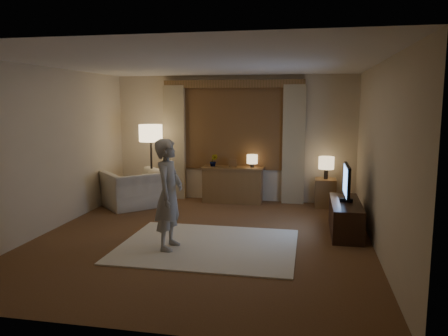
% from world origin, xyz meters
% --- Properties ---
extents(room, '(5.04, 5.54, 2.64)m').
position_xyz_m(room, '(0.00, 0.50, 1.33)').
color(room, brown).
rests_on(room, ground).
extents(rug, '(2.50, 2.00, 0.02)m').
position_xyz_m(rug, '(0.17, -0.33, 0.01)').
color(rug, beige).
rests_on(rug, floor).
extents(sideboard, '(1.20, 0.40, 0.70)m').
position_xyz_m(sideboard, '(0.03, 2.50, 0.35)').
color(sideboard, brown).
rests_on(sideboard, floor).
extents(picture_frame, '(0.16, 0.02, 0.20)m').
position_xyz_m(picture_frame, '(0.03, 2.50, 0.80)').
color(picture_frame, brown).
rests_on(picture_frame, sideboard).
extents(plant, '(0.17, 0.13, 0.30)m').
position_xyz_m(plant, '(-0.37, 2.50, 0.85)').
color(plant, '#999999').
rests_on(plant, sideboard).
extents(table_lamp_sideboard, '(0.22, 0.22, 0.30)m').
position_xyz_m(table_lamp_sideboard, '(0.43, 2.50, 0.90)').
color(table_lamp_sideboard, black).
rests_on(table_lamp_sideboard, sideboard).
extents(floor_lamp, '(0.47, 0.47, 1.61)m').
position_xyz_m(floor_lamp, '(-1.59, 2.13, 1.35)').
color(floor_lamp, black).
rests_on(floor_lamp, floor).
extents(armchair, '(1.46, 1.47, 0.72)m').
position_xyz_m(armchair, '(-1.79, 1.71, 0.36)').
color(armchair, beige).
rests_on(armchair, floor).
extents(side_table, '(0.40, 0.40, 0.56)m').
position_xyz_m(side_table, '(1.89, 2.45, 0.28)').
color(side_table, brown).
rests_on(side_table, floor).
extents(table_lamp_side, '(0.30, 0.30, 0.44)m').
position_xyz_m(table_lamp_side, '(1.89, 2.45, 0.87)').
color(table_lamp_side, black).
rests_on(table_lamp_side, side_table).
extents(tv_stand, '(0.45, 1.40, 0.50)m').
position_xyz_m(tv_stand, '(2.15, 0.74, 0.25)').
color(tv_stand, black).
rests_on(tv_stand, floor).
extents(tv, '(0.20, 0.81, 0.59)m').
position_xyz_m(tv, '(2.15, 0.74, 0.82)').
color(tv, black).
rests_on(tv, tv_stand).
extents(person, '(0.38, 0.57, 1.54)m').
position_xyz_m(person, '(-0.33, -0.55, 0.79)').
color(person, '#9E9A92').
rests_on(person, rug).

